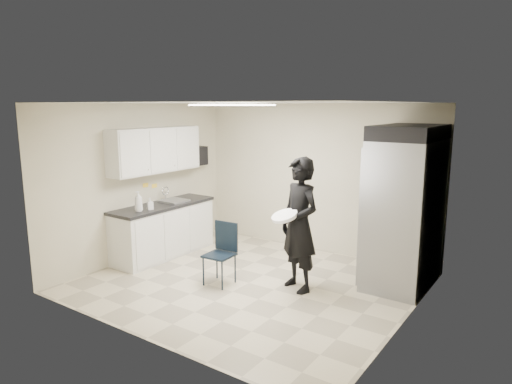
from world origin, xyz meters
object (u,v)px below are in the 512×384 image
Objects in this scene: lower_counter at (164,231)px; folding_chair at (219,255)px; commercial_fridge at (405,213)px; man_tuxedo at (299,225)px.

lower_counter is 1.69m from folding_chair.
folding_chair is (-2.16, -1.55, -0.61)m from commercial_fridge.
man_tuxedo reaches higher than lower_counter.
commercial_fridge is at bearing 32.11° from folding_chair.
folding_chair is 0.46× the size of man_tuxedo.
man_tuxedo is at bearing -137.17° from commercial_fridge.
lower_counter is 1.01× the size of man_tuxedo.
man_tuxedo is (1.03, 0.50, 0.50)m from folding_chair.
commercial_fridge is at bearing 66.71° from man_tuxedo.
folding_chair reaches higher than lower_counter.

